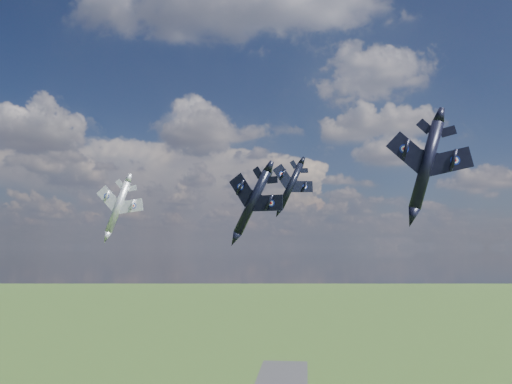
# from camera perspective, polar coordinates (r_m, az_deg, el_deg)

# --- Properties ---
(jet_lead_navy) EXTENTS (15.93, 18.69, 8.26)m
(jet_lead_navy) POSITION_cam_1_polar(r_m,az_deg,el_deg) (83.39, -0.41, -1.17)
(jet_lead_navy) COLOR black
(jet_right_navy) EXTENTS (13.01, 16.06, 5.84)m
(jet_right_navy) POSITION_cam_1_polar(r_m,az_deg,el_deg) (61.62, 18.90, 2.94)
(jet_right_navy) COLOR black
(jet_high_navy) EXTENTS (16.95, 19.25, 8.02)m
(jet_high_navy) POSITION_cam_1_polar(r_m,az_deg,el_deg) (116.55, 3.99, 0.74)
(jet_high_navy) COLOR black
(jet_left_silver) EXTENTS (11.60, 15.14, 6.37)m
(jet_left_silver) POSITION_cam_1_polar(r_m,az_deg,el_deg) (102.77, -15.49, -1.65)
(jet_left_silver) COLOR #AEB2B9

